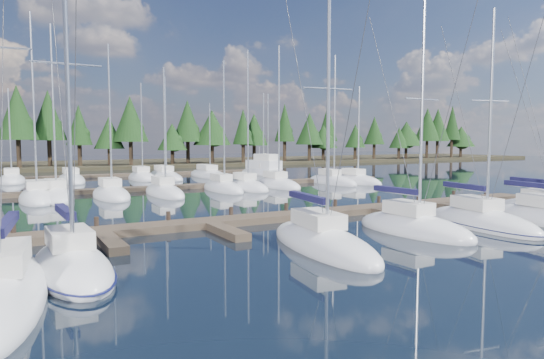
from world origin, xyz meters
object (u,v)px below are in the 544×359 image
front_sailboat_3 (413,228)px  front_sailboat_4 (481,222)px  front_sailboat_2 (322,243)px  front_sailboat_0 (3,294)px  front_sailboat_1 (72,267)px  motor_yacht_right (264,171)px  main_dock (299,217)px

front_sailboat_3 → front_sailboat_4: front_sailboat_4 is taller
front_sailboat_2 → front_sailboat_0: bearing=-173.7°
front_sailboat_2 → front_sailboat_1: bearing=174.7°
front_sailboat_1 → front_sailboat_4: front_sailboat_1 is taller
front_sailboat_1 → motor_yacht_right: 53.16m
front_sailboat_2 → front_sailboat_3: size_ratio=1.02×
front_sailboat_1 → front_sailboat_3: (17.29, -0.22, -0.01)m
front_sailboat_4 → motor_yacht_right: front_sailboat_4 is taller
front_sailboat_0 → front_sailboat_2: 13.09m
motor_yacht_right → front_sailboat_0: bearing=-126.2°
front_sailboat_3 → front_sailboat_1: bearing=179.3°
front_sailboat_3 → front_sailboat_4: size_ratio=0.99×
main_dock → front_sailboat_3: (3.12, -6.67, 0.08)m
front_sailboat_2 → front_sailboat_3: 6.60m
front_sailboat_1 → motor_yacht_right: bearing=54.2°
main_dock → front_sailboat_4: bearing=-41.6°
main_dock → motor_yacht_right: bearing=65.3°
front_sailboat_2 → motor_yacht_right: (20.33, 44.12, 0.26)m
front_sailboat_0 → motor_yacht_right: (33.34, 45.56, 0.25)m
main_dock → front_sailboat_2: 8.19m
front_sailboat_1 → front_sailboat_3: size_ratio=1.08×
main_dock → front_sailboat_3: 7.36m
front_sailboat_4 → front_sailboat_3: bearing=174.6°
front_sailboat_0 → motor_yacht_right: front_sailboat_0 is taller
front_sailboat_0 → front_sailboat_3: (19.56, 2.21, -0.00)m
main_dock → front_sailboat_0: 18.69m
front_sailboat_4 → motor_yacht_right: size_ratio=1.27×
front_sailboat_0 → front_sailboat_1: size_ratio=1.00×
front_sailboat_1 → motor_yacht_right: front_sailboat_1 is taller
front_sailboat_0 → front_sailboat_2: (13.01, 1.44, -0.01)m
main_dock → front_sailboat_1: (-14.18, -6.45, 0.09)m
front_sailboat_4 → front_sailboat_2: bearing=-178.5°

